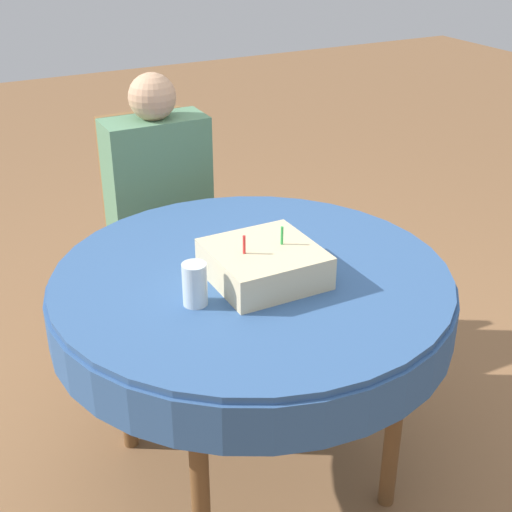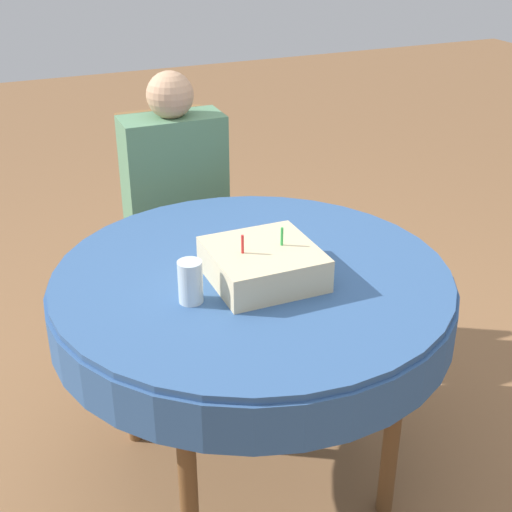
% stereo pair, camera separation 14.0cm
% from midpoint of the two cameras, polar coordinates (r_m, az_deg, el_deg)
% --- Properties ---
extents(ground_plane, '(12.00, 12.00, 0.00)m').
position_cam_midpoint_polar(ground_plane, '(2.48, -1.99, -16.84)').
color(ground_plane, '#8C603D').
extents(dining_table, '(1.16, 1.16, 0.76)m').
position_cam_midpoint_polar(dining_table, '(2.08, -2.28, -3.48)').
color(dining_table, '#335689').
rests_on(dining_table, ground_plane).
extents(chair, '(0.39, 0.39, 0.97)m').
position_cam_midpoint_polar(chair, '(2.92, -9.44, 2.09)').
color(chair, brown).
rests_on(chair, ground_plane).
extents(person, '(0.39, 0.28, 1.15)m').
position_cam_midpoint_polar(person, '(2.76, -9.09, 4.63)').
color(person, tan).
rests_on(person, ground_plane).
extents(birthday_cake, '(0.29, 0.29, 0.15)m').
position_cam_midpoint_polar(birthday_cake, '(1.98, -1.39, -0.65)').
color(birthday_cake, beige).
rests_on(birthday_cake, dining_table).
extents(drinking_glass, '(0.07, 0.07, 0.12)m').
position_cam_midpoint_polar(drinking_glass, '(1.86, -7.07, -2.30)').
color(drinking_glass, silver).
rests_on(drinking_glass, dining_table).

